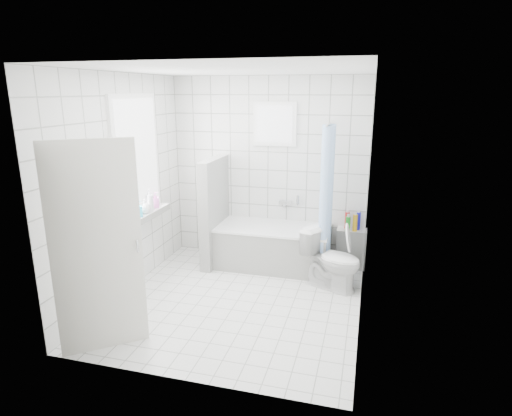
% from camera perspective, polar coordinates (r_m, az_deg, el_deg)
% --- Properties ---
extents(ground, '(3.00, 3.00, 0.00)m').
position_cam_1_polar(ground, '(5.17, -2.47, -12.20)').
color(ground, white).
rests_on(ground, ground).
extents(ceiling, '(3.00, 3.00, 0.00)m').
position_cam_1_polar(ceiling, '(4.59, -2.85, 17.95)').
color(ceiling, white).
rests_on(ceiling, ground).
extents(wall_back, '(2.80, 0.02, 2.60)m').
position_cam_1_polar(wall_back, '(6.13, 1.61, 5.08)').
color(wall_back, white).
rests_on(wall_back, ground).
extents(wall_front, '(2.80, 0.02, 2.60)m').
position_cam_1_polar(wall_front, '(3.37, -10.38, -3.77)').
color(wall_front, white).
rests_on(wall_front, ground).
extents(wall_left, '(0.02, 3.00, 2.60)m').
position_cam_1_polar(wall_left, '(5.30, -17.25, 2.78)').
color(wall_left, white).
rests_on(wall_left, ground).
extents(wall_right, '(0.02, 3.00, 2.60)m').
position_cam_1_polar(wall_right, '(4.50, 14.60, 0.83)').
color(wall_right, white).
rests_on(wall_right, ground).
extents(window_left, '(0.01, 0.90, 1.40)m').
position_cam_1_polar(window_left, '(5.48, -15.44, 6.49)').
color(window_left, white).
rests_on(window_left, wall_left).
extents(window_back, '(0.50, 0.01, 0.50)m').
position_cam_1_polar(window_back, '(5.98, 2.50, 11.10)').
color(window_back, white).
rests_on(window_back, wall_back).
extents(window_sill, '(0.18, 1.02, 0.08)m').
position_cam_1_polar(window_sill, '(5.61, -14.51, -1.00)').
color(window_sill, white).
rests_on(window_sill, wall_left).
extents(door, '(0.65, 0.53, 2.00)m').
position_cam_1_polar(door, '(4.15, -20.42, -5.22)').
color(door, silver).
rests_on(door, ground).
extents(bathtub, '(1.55, 0.77, 0.58)m').
position_cam_1_polar(bathtub, '(6.01, 2.29, -5.14)').
color(bathtub, white).
rests_on(bathtub, ground).
extents(partition_wall, '(0.15, 0.85, 1.50)m').
position_cam_1_polar(partition_wall, '(6.05, -5.56, -0.47)').
color(partition_wall, white).
rests_on(partition_wall, ground).
extents(tiled_ledge, '(0.40, 0.24, 0.55)m').
position_cam_1_polar(tiled_ledge, '(6.13, 12.56, -5.24)').
color(tiled_ledge, white).
rests_on(tiled_ledge, ground).
extents(toilet, '(0.83, 0.66, 0.74)m').
position_cam_1_polar(toilet, '(5.42, 10.12, -6.77)').
color(toilet, white).
rests_on(toilet, ground).
extents(curtain_rod, '(0.02, 0.80, 0.02)m').
position_cam_1_polar(curtain_rod, '(5.51, 9.84, 11.06)').
color(curtain_rod, silver).
rests_on(curtain_rod, wall_back).
extents(shower_curtain, '(0.14, 0.48, 1.78)m').
position_cam_1_polar(shower_curtain, '(5.52, 9.29, 1.61)').
color(shower_curtain, '#5398F5').
rests_on(shower_curtain, curtain_rod).
extents(tub_faucet, '(0.18, 0.06, 0.06)m').
position_cam_1_polar(tub_faucet, '(6.13, 3.95, 0.75)').
color(tub_faucet, silver).
rests_on(tub_faucet, wall_back).
extents(sill_bottles, '(0.19, 0.73, 0.29)m').
position_cam_1_polar(sill_bottles, '(5.53, -14.70, 0.45)').
color(sill_bottles, '#DE6FC6').
rests_on(sill_bottles, window_sill).
extents(ledge_bottles, '(0.21, 0.19, 0.24)m').
position_cam_1_polar(ledge_bottles, '(5.98, 12.70, -1.82)').
color(ledge_bottles, red).
rests_on(ledge_bottles, tiled_ledge).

